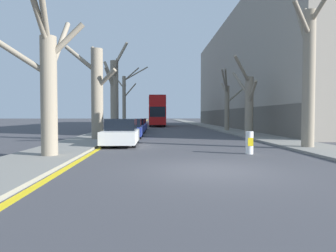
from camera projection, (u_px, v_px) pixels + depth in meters
name	position (u px, v px, depth m)	size (l,w,h in m)	color
ground_plane	(213.00, 170.00, 9.25)	(300.00, 300.00, 0.00)	#424247
sidewalk_left	(133.00, 124.00, 58.91)	(2.89, 120.00, 0.12)	gray
sidewalk_right	(196.00, 124.00, 59.44)	(2.89, 120.00, 0.12)	gray
building_facade_right	(261.00, 75.00, 40.84)	(10.08, 44.17, 14.57)	#9E9384
kerb_line_stripe	(141.00, 124.00, 58.98)	(0.24, 120.00, 0.01)	yellow
street_tree_left_0	(48.00, 79.00, 11.71)	(3.73, 4.58, 7.15)	gray
street_tree_left_1	(96.00, 90.00, 20.24)	(3.68, 3.68, 6.90)	gray
street_tree_left_2	(114.00, 92.00, 29.61)	(2.67, 4.21, 9.18)	gray
street_tree_left_3	(125.00, 98.00, 38.82)	(4.68, 3.16, 8.18)	gray
street_tree_right_0	(308.00, 70.00, 15.00)	(2.21, 3.39, 7.83)	gray
street_tree_right_1	(248.00, 102.00, 23.83)	(2.12, 4.15, 6.17)	gray
street_tree_right_2	(227.00, 104.00, 31.56)	(2.68, 4.61, 6.37)	gray
double_decker_bus	(157.00, 110.00, 47.14)	(2.45, 10.88, 4.59)	red
parked_car_0	(121.00, 133.00, 17.04)	(1.84, 4.25, 1.50)	silver
parked_car_1	(130.00, 129.00, 22.93)	(1.87, 4.34, 1.44)	navy
parked_car_2	(135.00, 126.00, 29.17)	(1.90, 4.52, 1.38)	navy
parked_car_3	(139.00, 124.00, 34.94)	(1.89, 4.51, 1.33)	navy
traffic_bollard	(249.00, 143.00, 13.14)	(0.34, 0.35, 1.00)	white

